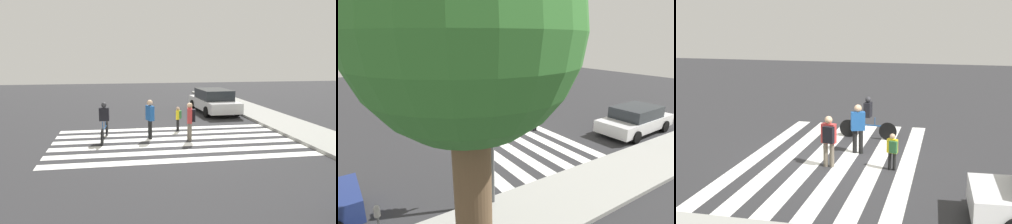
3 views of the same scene
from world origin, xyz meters
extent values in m
plane|color=#2D2D30|center=(0.00, 0.00, 0.00)|extent=(60.00, 60.00, 0.00)
cube|color=white|center=(-2.49, 0.00, 0.00)|extent=(0.53, 10.00, 0.01)
cube|color=white|center=(-1.49, 0.00, 0.00)|extent=(0.53, 10.00, 0.01)
cube|color=white|center=(-0.50, 0.00, 0.00)|extent=(0.53, 10.00, 0.01)
cube|color=white|center=(0.50, 0.00, 0.00)|extent=(0.53, 10.00, 0.01)
cube|color=white|center=(1.49, 0.00, 0.00)|extent=(0.53, 10.00, 0.01)
cube|color=white|center=(2.49, 0.00, 0.00)|extent=(0.53, 10.00, 0.01)
cylinder|color=#6B6051|center=(-0.21, 0.65, 0.38)|extent=(0.14, 0.14, 0.77)
cylinder|color=#6B6051|center=(-0.01, 0.65, 0.38)|extent=(0.14, 0.14, 0.77)
cube|color=#B73333|center=(-0.11, 0.65, 1.07)|extent=(0.48, 0.30, 0.61)
sphere|color=tan|center=(-0.11, 0.65, 1.49)|extent=(0.24, 0.24, 0.24)
cube|color=black|center=(-0.15, 0.83, 1.07)|extent=(0.36, 0.23, 0.51)
cylinder|color=black|center=(-2.13, 0.53, 0.27)|extent=(0.10, 0.10, 0.54)
cylinder|color=black|center=(-1.99, 0.53, 0.27)|extent=(0.10, 0.10, 0.54)
cube|color=yellow|center=(-2.06, 0.53, 0.76)|extent=(0.35, 0.24, 0.43)
sphere|color=tan|center=(-2.06, 0.53, 1.06)|extent=(0.17, 0.17, 0.17)
cube|color=#2D6638|center=(-2.11, 0.65, 0.76)|extent=(0.26, 0.18, 0.36)
cylinder|color=black|center=(-0.81, -0.95, 0.40)|extent=(0.15, 0.15, 0.80)
cylinder|color=black|center=(-0.60, -0.95, 0.40)|extent=(0.15, 0.15, 0.80)
cube|color=#1E5199|center=(-0.70, -0.95, 1.12)|extent=(0.51, 0.35, 0.63)
sphere|color=tan|center=(-0.70, -0.95, 1.56)|extent=(0.25, 0.25, 0.25)
cylinder|color=black|center=(0.07, -2.95, 0.34)|extent=(0.68, 0.11, 0.68)
cylinder|color=black|center=(-1.48, -2.80, 0.34)|extent=(0.68, 0.11, 0.68)
cube|color=#1E4C8C|center=(-0.70, -2.88, 0.52)|extent=(1.32, 0.16, 0.04)
cylinder|color=#1E4C8C|center=(-0.98, -2.85, 0.68)|extent=(0.03, 0.03, 0.32)
cylinder|color=#1E4C8C|center=(-0.12, -2.94, 0.72)|extent=(0.03, 0.03, 0.40)
cube|color=black|center=(-0.70, -2.88, 1.12)|extent=(0.28, 0.42, 0.55)
sphere|color=#333338|center=(-0.70, -2.88, 1.51)|extent=(0.22, 0.22, 0.22)
cylinder|color=black|center=(-5.09, 2.82, 0.32)|extent=(0.65, 0.23, 0.64)
camera|label=1|loc=(13.02, -2.42, 3.52)|focal=35.00mm
camera|label=2|loc=(6.84, 11.49, 5.06)|focal=28.00mm
camera|label=3|loc=(-3.69, 14.08, 4.71)|focal=50.00mm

